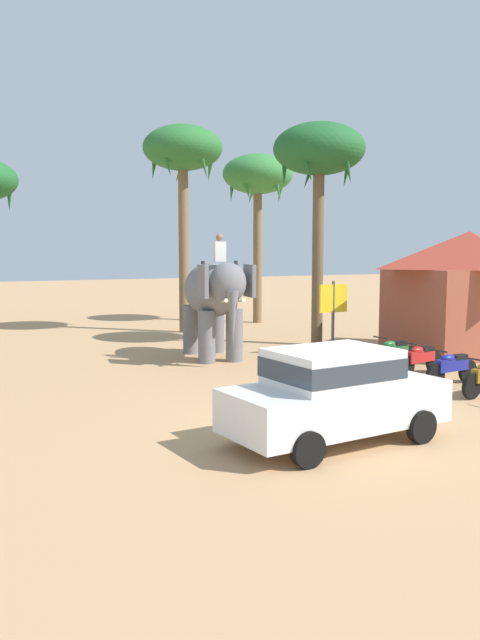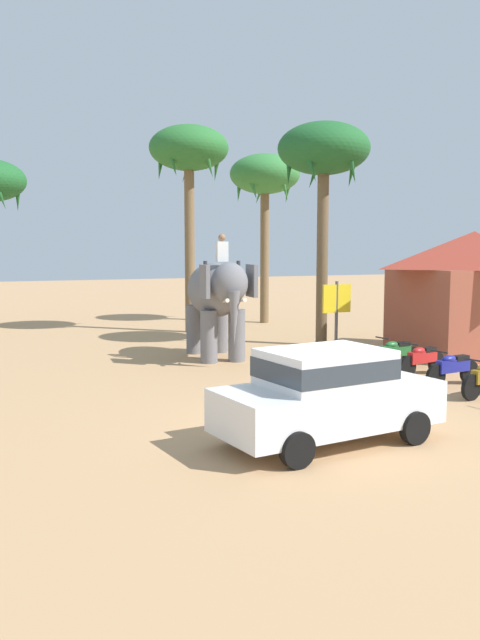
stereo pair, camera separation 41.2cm
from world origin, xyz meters
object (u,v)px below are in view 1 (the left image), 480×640
at_px(motorcycle_end_of_row, 393,352).
at_px(motorcycle_far_in_row, 420,358).
at_px(palm_tree_leaning_seaward, 183,154).
at_px(signboard_yellow, 333,303).
at_px(car_sedan_foreground, 334,392).
at_px(elephant_with_mahout, 214,295).
at_px(motorcycle_fourth_in_row, 452,367).
at_px(roadside_hut, 467,289).
at_px(palm_tree_left_of_road, 258,179).
at_px(palm_tree_far_back, 319,155).

bearing_deg(motorcycle_end_of_row, motorcycle_far_in_row, -89.44).
bearing_deg(motorcycle_end_of_row, palm_tree_leaning_seaward, 105.67).
xyz_separation_m(motorcycle_end_of_row, signboard_yellow, (-0.40, 2.63, 1.22)).
bearing_deg(car_sedan_foreground, palm_tree_leaning_seaward, 80.26).
distance_m(elephant_with_mahout, motorcycle_fourth_in_row, 7.52).
bearing_deg(roadside_hut, palm_tree_leaning_seaward, 127.28).
height_order(elephant_with_mahout, motorcycle_fourth_in_row, elephant_with_mahout).
height_order(motorcycle_end_of_row, palm_tree_left_of_road, palm_tree_left_of_road).
distance_m(motorcycle_fourth_in_row, signboard_yellow, 5.35).
distance_m(palm_tree_far_back, signboard_yellow, 5.45).
bearing_deg(car_sedan_foreground, signboard_yellow, 57.94).
distance_m(motorcycle_far_in_row, palm_tree_left_of_road, 14.61).
relative_size(car_sedan_foreground, signboard_yellow, 1.78).
bearing_deg(roadside_hut, palm_tree_left_of_road, 103.03).
relative_size(elephant_with_mahout, motorcycle_far_in_row, 2.22).
relative_size(palm_tree_left_of_road, signboard_yellow, 3.20).
bearing_deg(car_sedan_foreground, palm_tree_far_back, 60.63).
distance_m(car_sedan_foreground, palm_tree_far_back, 13.16).
height_order(motorcycle_fourth_in_row, palm_tree_leaning_seaward, palm_tree_leaning_seaward).
xyz_separation_m(elephant_with_mahout, palm_tree_far_back, (4.42, 1.15, 4.68)).
xyz_separation_m(palm_tree_left_of_road, palm_tree_far_back, (-1.14, -7.25, 0.08)).
distance_m(elephant_with_mahout, motorcycle_far_in_row, 6.52).
bearing_deg(signboard_yellow, motorcycle_end_of_row, -81.44).
xyz_separation_m(car_sedan_foreground, signboard_yellow, (5.13, 8.19, 0.76)).
bearing_deg(roadside_hut, motorcycle_fourth_in_row, -136.41).
distance_m(motorcycle_end_of_row, palm_tree_leaning_seaward, 12.48).
xyz_separation_m(motorcycle_end_of_row, palm_tree_far_back, (0.28, 4.76, 6.20)).
height_order(motorcycle_far_in_row, palm_tree_leaning_seaward, palm_tree_leaning_seaward).
relative_size(motorcycle_end_of_row, roadside_hut, 0.34).
xyz_separation_m(motorcycle_fourth_in_row, palm_tree_leaning_seaward, (-2.71, 12.69, 6.73)).
distance_m(motorcycle_far_in_row, palm_tree_far_back, 8.59).
relative_size(car_sedan_foreground, roadside_hut, 0.81).
bearing_deg(elephant_with_mahout, motorcycle_end_of_row, -41.06).
bearing_deg(palm_tree_far_back, car_sedan_foreground, -119.37).
bearing_deg(car_sedan_foreground, motorcycle_fourth_in_row, 28.98).
distance_m(motorcycle_far_in_row, signboard_yellow, 4.03).
distance_m(car_sedan_foreground, palm_tree_left_of_road, 19.72).
relative_size(motorcycle_far_in_row, signboard_yellow, 0.74).
distance_m(motorcycle_end_of_row, palm_tree_left_of_road, 13.55).
relative_size(motorcycle_fourth_in_row, palm_tree_leaning_seaward, 0.22).
bearing_deg(roadside_hut, motorcycle_far_in_row, -147.76).
bearing_deg(elephant_with_mahout, signboard_yellow, -14.58).
bearing_deg(car_sedan_foreground, motorcycle_far_in_row, 38.29).
height_order(palm_tree_left_of_road, palm_tree_far_back, palm_tree_far_back).
relative_size(motorcycle_fourth_in_row, motorcycle_far_in_row, 1.01).
bearing_deg(signboard_yellow, elephant_with_mahout, 165.42).
height_order(car_sedan_foreground, motorcycle_fourth_in_row, car_sedan_foreground).
bearing_deg(palm_tree_far_back, roadside_hut, -43.96).
bearing_deg(motorcycle_fourth_in_row, car_sedan_foreground, -151.02).
xyz_separation_m(motorcycle_fourth_in_row, motorcycle_end_of_row, (0.13, 2.57, 0.00)).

